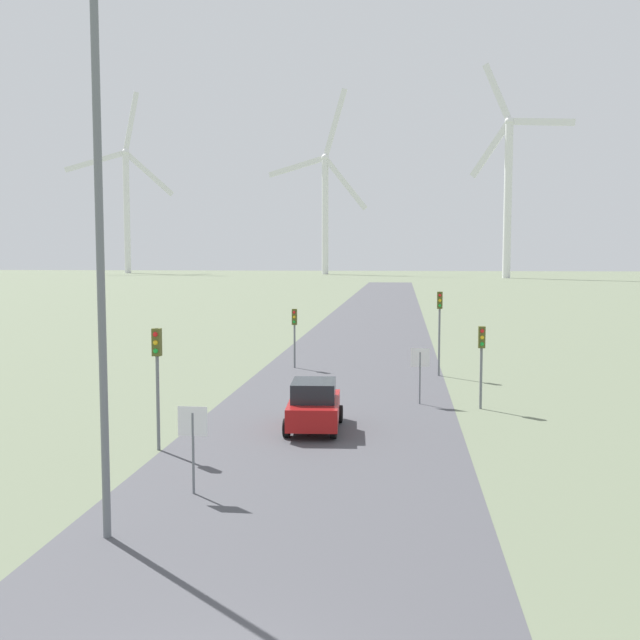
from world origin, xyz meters
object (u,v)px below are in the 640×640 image
at_px(stop_sign_near, 193,433).
at_px(traffic_light_post_near_right, 482,348).
at_px(streetlamp, 99,194).
at_px(car_approaching, 314,405).
at_px(wind_turbine_center, 508,182).
at_px(wind_turbine_far_left, 126,197).
at_px(wind_turbine_left, 325,199).
at_px(traffic_light_post_mid_right, 440,315).
at_px(traffic_light_post_near_left, 157,361).
at_px(stop_sign_far, 420,365).
at_px(traffic_light_post_mid_left, 294,325).

distance_m(stop_sign_near, traffic_light_post_near_right, 15.06).
relative_size(streetlamp, car_approaching, 3.05).
bearing_deg(wind_turbine_center, car_approaching, -99.73).
distance_m(car_approaching, wind_turbine_far_left, 252.71).
bearing_deg(wind_turbine_left, traffic_light_post_mid_right, -82.50).
height_order(stop_sign_near, wind_turbine_center, wind_turbine_center).
height_order(wind_turbine_far_left, wind_turbine_center, wind_turbine_far_left).
height_order(traffic_light_post_near_left, traffic_light_post_near_right, traffic_light_post_near_left).
bearing_deg(wind_turbine_center, wind_turbine_left, 145.49).
bearing_deg(stop_sign_far, car_approaching, -127.15).
xyz_separation_m(traffic_light_post_near_right, traffic_light_post_mid_right, (-1.32, 8.47, 0.72)).
xyz_separation_m(traffic_light_post_near_right, wind_turbine_center, (25.73, 183.33, 24.14)).
relative_size(stop_sign_far, traffic_light_post_near_right, 0.70).
height_order(traffic_light_post_mid_left, wind_turbine_center, wind_turbine_center).
xyz_separation_m(traffic_light_post_near_left, wind_turbine_far_left, (-90.01, 236.25, 24.05)).
bearing_deg(wind_turbine_far_left, traffic_light_post_near_left, -69.14).
bearing_deg(streetlamp, traffic_light_post_mid_left, 88.76).
distance_m(traffic_light_post_mid_left, wind_turbine_left, 212.88).
distance_m(traffic_light_post_near_right, wind_turbine_center, 186.69).
relative_size(stop_sign_far, traffic_light_post_near_left, 0.60).
bearing_deg(stop_sign_far, traffic_light_post_mid_left, 125.19).
xyz_separation_m(car_approaching, wind_turbine_center, (32.19, 187.81, 25.76)).
bearing_deg(wind_turbine_left, stop_sign_far, -83.06).
relative_size(car_approaching, wind_turbine_left, 0.07).
xyz_separation_m(stop_sign_far, traffic_light_post_mid_left, (-6.84, 9.71, 0.78)).
height_order(streetlamp, stop_sign_far, streetlamp).
relative_size(streetlamp, stop_sign_near, 5.39).
xyz_separation_m(traffic_light_post_mid_right, wind_turbine_center, (27.05, 174.86, 23.41)).
bearing_deg(traffic_light_post_mid_left, car_approaching, -79.07).
xyz_separation_m(stop_sign_near, wind_turbine_center, (34.55, 195.50, 25.02)).
xyz_separation_m(traffic_light_post_mid_right, car_approaching, (-5.14, -12.95, -2.35)).
height_order(traffic_light_post_mid_right, wind_turbine_center, wind_turbine_center).
height_order(traffic_light_post_mid_left, wind_turbine_far_left, wind_turbine_far_left).
bearing_deg(traffic_light_post_mid_left, streetlamp, -91.24).
xyz_separation_m(stop_sign_near, wind_turbine_far_left, (-92.40, 240.52, 25.33)).
xyz_separation_m(wind_turbine_left, wind_turbine_center, (55.05, -37.84, 1.51)).
distance_m(streetlamp, wind_turbine_center, 202.81).
xyz_separation_m(stop_sign_near, car_approaching, (2.35, 7.70, -0.75)).
distance_m(streetlamp, wind_turbine_far_left, 261.02).
bearing_deg(car_approaching, traffic_light_post_mid_left, 100.93).
distance_m(stop_sign_near, car_approaching, 8.08).
height_order(traffic_light_post_mid_left, wind_turbine_left, wind_turbine_left).
relative_size(stop_sign_near, wind_turbine_far_left, 0.04).
distance_m(traffic_light_post_near_right, car_approaching, 8.03).
height_order(traffic_light_post_mid_left, car_approaching, traffic_light_post_mid_left).
distance_m(stop_sign_far, car_approaching, 6.60).
bearing_deg(wind_turbine_center, stop_sign_far, -98.79).
xyz_separation_m(traffic_light_post_mid_right, wind_turbine_left, (-28.00, 212.70, 21.90)).
relative_size(traffic_light_post_mid_right, car_approaching, 1.06).
distance_m(stop_sign_near, wind_turbine_center, 200.10).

